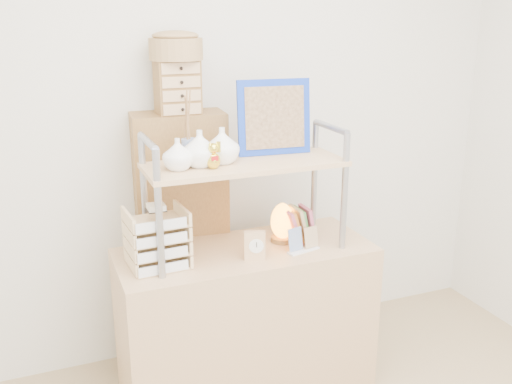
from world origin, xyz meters
The scene contains 10 objects.
room_shell centered at (0.00, 0.39, 1.69)m, with size 3.42×3.41×2.61m.
desk centered at (0.00, 1.20, 0.38)m, with size 1.20×0.50×0.75m, color tan.
cabinet centered at (-0.21, 1.57, 0.68)m, with size 0.45×0.24×1.35m, color brown.
hutch centered at (-0.04, 1.21, 1.19)m, with size 0.90×0.34×0.77m.
letter_tray centered at (-0.42, 1.17, 0.86)m, with size 0.25×0.24×0.29m.
salt_lamp centered at (0.20, 1.23, 0.85)m, with size 0.13×0.12×0.19m.
desk_clock centered at (0.00, 1.08, 0.82)m, with size 0.10×0.07×0.13m.
postcard_stand centered at (0.24, 1.08, 0.78)m, with size 0.17×0.08×0.12m.
drawer_chest centered at (-0.21, 1.55, 1.48)m, with size 0.20×0.16×0.25m.
woven_basket centered at (-0.21, 1.55, 1.65)m, with size 0.25×0.25×0.10m, color olive.
Camera 1 is at (-0.87, -1.11, 1.80)m, focal length 40.00 mm.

